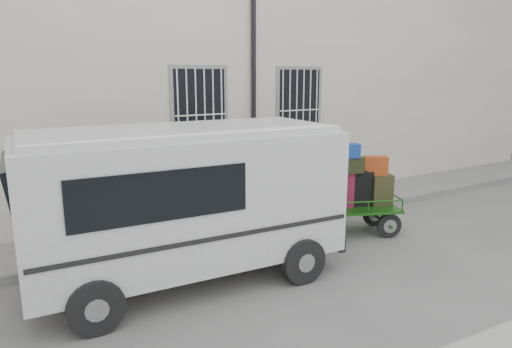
{
  "coord_description": "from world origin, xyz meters",
  "views": [
    {
      "loc": [
        -4.55,
        -6.3,
        3.22
      ],
      "look_at": [
        -0.15,
        1.0,
        1.36
      ],
      "focal_mm": 32.0,
      "sensor_mm": 36.0,
      "label": 1
    }
  ],
  "objects": [
    {
      "name": "luggage_cart",
      "position": [
        1.59,
        0.5,
        0.96
      ],
      "size": [
        2.6,
        1.77,
        1.88
      ],
      "rotation": [
        0.0,
        0.0,
        -0.39
      ],
      "color": "black",
      "rests_on": "ground"
    },
    {
      "name": "van",
      "position": [
        -1.96,
        0.14,
        1.4
      ],
      "size": [
        4.96,
        2.43,
        2.44
      ],
      "rotation": [
        0.0,
        0.0,
        -0.06
      ],
      "color": "silver",
      "rests_on": "ground"
    },
    {
      "name": "ground",
      "position": [
        0.0,
        0.0,
        0.0
      ],
      "size": [
        80.0,
        80.0,
        0.0
      ],
      "primitive_type": "plane",
      "color": "slate",
      "rests_on": "ground"
    },
    {
      "name": "sidewalk",
      "position": [
        0.0,
        2.2,
        0.07
      ],
      "size": [
        24.0,
        1.7,
        0.15
      ],
      "primitive_type": "cube",
      "color": "slate",
      "rests_on": "ground"
    },
    {
      "name": "building",
      "position": [
        0.0,
        5.5,
        3.0
      ],
      "size": [
        24.0,
        5.15,
        6.0
      ],
      "color": "beige",
      "rests_on": "ground"
    }
  ]
}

